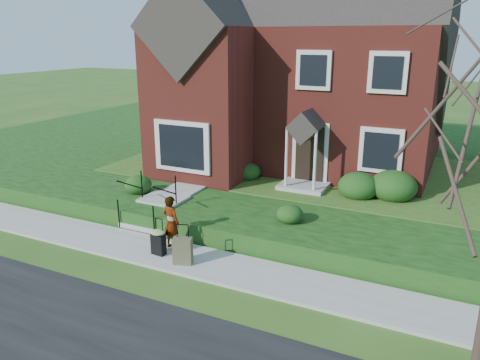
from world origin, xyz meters
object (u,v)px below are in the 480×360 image
Objects in this scene: suitcase_black at (158,241)px; suitcase_olive at (183,251)px; front_steps at (156,208)px; woman at (171,222)px.

suitcase_olive is at bearing -5.65° from suitcase_black.
suitcase_olive is (2.38, -2.16, -0.04)m from front_steps.
suitcase_olive reaches higher than suitcase_black.
suitcase_olive is (0.87, -0.17, -0.04)m from suitcase_black.
front_steps is 1.99× the size of suitcase_black.
front_steps is at bearing -30.75° from woman.
woman reaches higher than suitcase_olive.
suitcase_black is (-0.11, -0.48, -0.36)m from woman.
woman is 1.08m from suitcase_olive.
suitcase_olive is at bearing 151.92° from woman.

